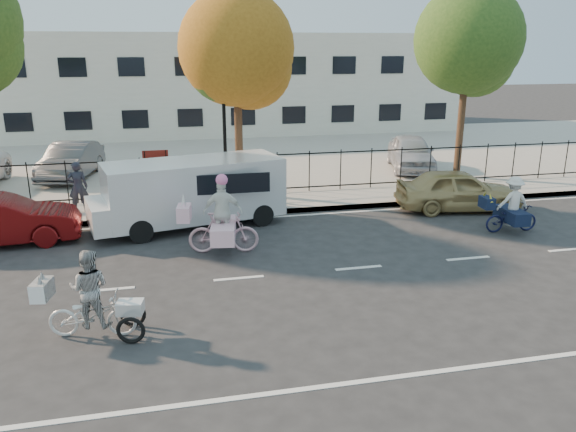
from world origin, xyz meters
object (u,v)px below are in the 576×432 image
object	(u,v)px
zebra_trike	(91,303)
unicorn_bike	(222,224)
bull_bike	(511,210)
lot_car_d	(411,152)
lamppost	(224,113)
gold_sedan	(459,190)
pedestrian	(78,187)
lot_car_c	(71,161)
white_van	(191,190)

from	to	relation	value
zebra_trike	unicorn_bike	size ratio (longest dim) A/B	0.94
bull_bike	lot_car_d	xyz separation A→B (m)	(0.52, 8.19, 0.21)
lamppost	bull_bike	world-z (taller)	lamppost
gold_sedan	lot_car_d	bearing A→B (deg)	0.24
zebra_trike	pedestrian	distance (m)	8.34
unicorn_bike	lamppost	bearing A→B (deg)	1.08
unicorn_bike	lot_car_c	size ratio (longest dim) A/B	0.51
white_van	pedestrian	distance (m)	3.91
lamppost	lot_car_c	xyz separation A→B (m)	(-5.75, 4.57, -2.26)
bull_bike	lot_car_d	world-z (taller)	bull_bike
zebra_trike	gold_sedan	xyz separation A→B (m)	(11.01, 6.28, 0.03)
lamppost	lot_car_c	bearing A→B (deg)	141.52
bull_bike	lamppost	bearing A→B (deg)	59.90
zebra_trike	pedestrian	size ratio (longest dim) A/B	1.21
gold_sedan	unicorn_bike	bearing A→B (deg)	115.13
unicorn_bike	lot_car_c	distance (m)	10.80
unicorn_bike	bull_bike	size ratio (longest dim) A/B	1.21
white_van	lot_car_c	world-z (taller)	white_van
unicorn_bike	bull_bike	xyz separation A→B (m)	(8.52, -0.08, -0.13)
unicorn_bike	lot_car_c	world-z (taller)	unicorn_bike
white_van	lot_car_d	xyz separation A→B (m)	(9.68, 5.59, -0.24)
lamppost	bull_bike	xyz separation A→B (m)	(7.83, -5.05, -2.45)
white_van	lot_car_d	distance (m)	11.18
unicorn_bike	lot_car_c	xyz separation A→B (m)	(-5.06, 9.54, 0.06)
lot_car_c	lot_car_d	bearing A→B (deg)	5.75
pedestrian	lot_car_c	size ratio (longest dim) A/B	0.39
lamppost	white_van	size ratio (longest dim) A/B	0.72
bull_bike	gold_sedan	bearing A→B (deg)	11.78
white_van	unicorn_bike	bearing A→B (deg)	-88.17
lot_car_d	unicorn_bike	bearing A→B (deg)	-121.94
pedestrian	lot_car_c	distance (m)	5.33
lamppost	lot_car_c	world-z (taller)	lamppost
unicorn_bike	pedestrian	size ratio (longest dim) A/B	1.30
lot_car_c	lot_car_d	size ratio (longest dim) A/B	1.00
zebra_trike	unicorn_bike	xyz separation A→B (m)	(2.88, 3.95, 0.13)
lot_car_d	pedestrian	bearing A→B (deg)	-147.66
zebra_trike	white_van	xyz separation A→B (m)	(2.23, 6.47, 0.45)
gold_sedan	lot_car_d	world-z (taller)	lot_car_d
lot_car_c	unicorn_bike	bearing A→B (deg)	-50.51
zebra_trike	unicorn_bike	distance (m)	4.89
gold_sedan	bull_bike	bearing A→B (deg)	-161.79
unicorn_bike	white_van	bearing A→B (deg)	23.31
white_van	gold_sedan	size ratio (longest dim) A/B	1.48
lot_car_d	zebra_trike	bearing A→B (deg)	-118.49
gold_sedan	lot_car_d	size ratio (longest dim) A/B	0.96
lot_car_c	pedestrian	bearing A→B (deg)	-68.34
lamppost	gold_sedan	world-z (taller)	lamppost
lamppost	pedestrian	xyz separation A→B (m)	(-4.81, -0.68, -2.13)
unicorn_bike	white_van	size ratio (longest dim) A/B	0.36
unicorn_bike	lot_car_d	distance (m)	12.14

